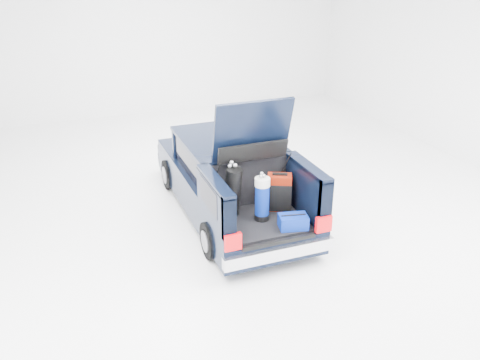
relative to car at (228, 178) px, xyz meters
name	(u,v)px	position (x,y,z in m)	size (l,w,h in m)	color
ground	(231,212)	(0.00, -0.11, -0.67)	(14.00, 14.00, 0.00)	white
car	(228,178)	(0.00, 0.00, 0.00)	(1.87, 4.65, 2.47)	black
red_suitcase	(279,192)	(0.41, -1.35, 0.23)	(0.46, 0.40, 0.65)	#661103
black_golf_bag	(233,192)	(-0.38, -1.29, 0.35)	(0.36, 0.42, 0.94)	black
blue_golf_bag	(262,198)	(0.00, -1.58, 0.30)	(0.27, 0.27, 0.81)	black
blue_duffel	(293,222)	(0.35, -2.00, 0.03)	(0.49, 0.37, 0.23)	navy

